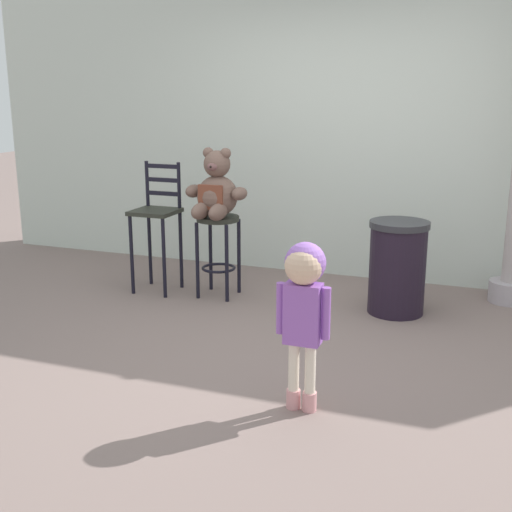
{
  "coord_description": "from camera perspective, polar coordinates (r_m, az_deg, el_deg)",
  "views": [
    {
      "loc": [
        1.41,
        -4.0,
        1.74
      ],
      "look_at": [
        -0.16,
        0.18,
        0.6
      ],
      "focal_mm": 45.66,
      "sensor_mm": 36.0,
      "label": 1
    }
  ],
  "objects": [
    {
      "name": "trash_bin",
      "position": [
        5.27,
        12.28,
        -0.96
      ],
      "size": [
        0.47,
        0.47,
        0.75
      ],
      "color": "black",
      "rests_on": "ground_plane"
    },
    {
      "name": "bar_stool_with_teddy",
      "position": [
        5.57,
        -3.34,
        1.43
      ],
      "size": [
        0.36,
        0.36,
        0.7
      ],
      "color": "#282B23",
      "rests_on": "ground_plane"
    },
    {
      "name": "building_wall",
      "position": [
        6.28,
        7.71,
        12.04
      ],
      "size": [
        7.46,
        0.3,
        3.0
      ],
      "primitive_type": "cube",
      "color": "silver",
      "rests_on": "ground_plane"
    },
    {
      "name": "ground_plane",
      "position": [
        4.59,
        1.06,
        -7.93
      ],
      "size": [
        24.0,
        24.0,
        0.0
      ],
      "primitive_type": "plane",
      "color": "slate"
    },
    {
      "name": "teddy_bear",
      "position": [
        5.47,
        -3.52,
        5.66
      ],
      "size": [
        0.54,
        0.48,
        0.58
      ],
      "color": "brown",
      "rests_on": "bar_stool_with_teddy"
    },
    {
      "name": "child_walking",
      "position": [
        3.5,
        4.22,
        -3.04
      ],
      "size": [
        0.3,
        0.24,
        0.96
      ],
      "rotation": [
        0.0,
        0.0,
        2.3
      ],
      "color": "pink",
      "rests_on": "ground_plane"
    },
    {
      "name": "bar_chair_empty",
      "position": [
        5.76,
        -8.67,
        3.22
      ],
      "size": [
        0.37,
        0.37,
        1.13
      ],
      "color": "#282B23",
      "rests_on": "ground_plane"
    }
  ]
}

